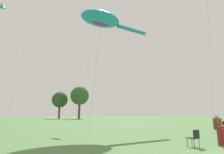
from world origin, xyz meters
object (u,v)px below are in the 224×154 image
(person_dark_jacket, at_px, (218,127))
(folding_chair, at_px, (194,137))
(small_kite_box_yellow, at_px, (97,19))
(small_kite_diamond_red, at_px, (36,4))
(big_show_kite, at_px, (102,20))
(tree_shrub_far, at_px, (60,100))
(tree_pine_center, at_px, (80,96))
(small_kite_delta_white, at_px, (207,0))
(small_kite_stunt_black, at_px, (2,6))

(person_dark_jacket, distance_m, folding_chair, 1.65)
(small_kite_box_yellow, xyz_separation_m, small_kite_diamond_red, (-10.31, -1.25, -1.11))
(big_show_kite, xyz_separation_m, tree_shrub_far, (8.62, 50.07, -5.91))
(small_kite_diamond_red, xyz_separation_m, tree_pine_center, (20.62, 36.12, -8.96))
(folding_chair, xyz_separation_m, small_kite_diamond_red, (-5.98, 19.47, 16.52))
(big_show_kite, xyz_separation_m, folding_chair, (-0.71, -11.71, -12.24))
(small_kite_delta_white, bearing_deg, big_show_kite, -10.12)
(big_show_kite, bearing_deg, small_kite_delta_white, 125.46)
(tree_pine_center, bearing_deg, tree_shrub_far, 130.59)
(folding_chair, xyz_separation_m, tree_pine_center, (14.63, 55.59, 7.56))
(small_kite_delta_white, relative_size, small_kite_diamond_red, 0.76)
(small_kite_box_yellow, xyz_separation_m, small_kite_stunt_black, (-14.57, 4.16, 0.25))
(small_kite_box_yellow, distance_m, small_kite_diamond_red, 10.45)
(folding_chair, relative_size, small_kite_box_yellow, 0.04)
(small_kite_box_yellow, bearing_deg, small_kite_delta_white, 99.47)
(small_kite_delta_white, distance_m, small_kite_diamond_red, 21.97)
(person_dark_jacket, relative_size, small_kite_box_yellow, 0.08)
(tree_shrub_far, relative_size, tree_pine_center, 0.86)
(big_show_kite, xyz_separation_m, tree_pine_center, (13.93, 43.88, -4.68))
(person_dark_jacket, relative_size, small_kite_diamond_red, 0.09)
(small_kite_box_yellow, distance_m, tree_shrub_far, 42.88)
(small_kite_diamond_red, distance_m, tree_shrub_far, 46.14)
(person_dark_jacket, xyz_separation_m, small_kite_box_yellow, (2.78, 21.08, 17.20))
(tree_shrub_far, bearing_deg, small_kite_box_yellow, -96.93)
(small_kite_delta_white, xyz_separation_m, small_kite_diamond_red, (-13.38, 16.80, 4.61))
(small_kite_diamond_red, bearing_deg, small_kite_box_yellow, -162.52)
(person_dark_jacket, height_order, small_kite_stunt_black, small_kite_stunt_black)
(big_show_kite, distance_m, small_kite_stunt_black, 18.02)
(small_kite_stunt_black, bearing_deg, tree_pine_center, -96.83)
(folding_chair, height_order, tree_pine_center, tree_pine_center)
(tree_shrub_far, bearing_deg, small_kite_diamond_red, -109.89)
(big_show_kite, bearing_deg, small_kite_box_yellow, -112.97)
(small_kite_box_yellow, height_order, tree_pine_center, small_kite_box_yellow)
(tree_shrub_far, xyz_separation_m, tree_pine_center, (5.31, -6.19, 1.23))
(person_dark_jacket, distance_m, small_kite_diamond_red, 26.63)
(small_kite_diamond_red, bearing_deg, tree_shrub_far, -99.30)
(big_show_kite, height_order, small_kite_diamond_red, small_kite_diamond_red)
(person_dark_jacket, bearing_deg, small_kite_stunt_black, -8.70)
(person_dark_jacket, xyz_separation_m, small_kite_delta_white, (5.85, 3.03, 11.48))
(folding_chair, distance_m, tree_shrub_far, 62.80)
(folding_chair, bearing_deg, tree_shrub_far, 79.16)
(tree_shrub_far, bearing_deg, small_kite_delta_white, -91.86)
(tree_pine_center, bearing_deg, small_kite_delta_white, -97.78)
(person_dark_jacket, distance_m, small_kite_box_yellow, 27.35)
(big_show_kite, height_order, folding_chair, big_show_kite)
(folding_chair, distance_m, small_kite_box_yellow, 27.55)
(small_kite_delta_white, bearing_deg, small_kite_diamond_red, -8.09)
(folding_chair, relative_size, small_kite_diamond_red, 0.05)
(big_show_kite, distance_m, tree_shrub_far, 51.15)
(big_show_kite, relative_size, person_dark_jacket, 8.24)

